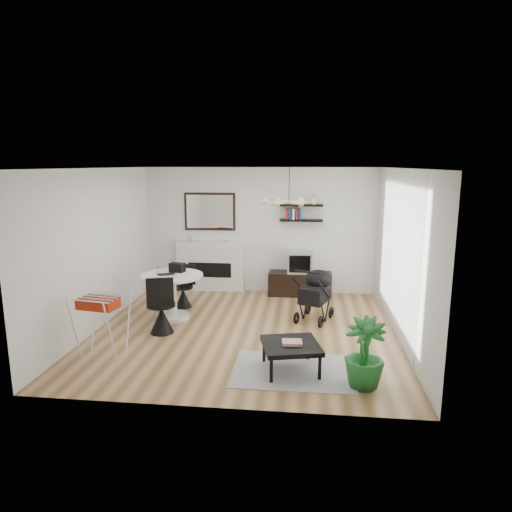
# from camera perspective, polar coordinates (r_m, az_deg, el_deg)

# --- Properties ---
(floor) EXTENTS (5.00, 5.00, 0.00)m
(floor) POSITION_cam_1_polar(r_m,az_deg,el_deg) (7.81, -1.40, -9.31)
(floor) COLOR brown
(floor) RESTS_ON ground
(ceiling) EXTENTS (5.00, 5.00, 0.00)m
(ceiling) POSITION_cam_1_polar(r_m,az_deg,el_deg) (7.30, -1.50, 10.92)
(ceiling) COLOR white
(ceiling) RESTS_ON wall_back
(wall_back) EXTENTS (5.00, 0.00, 5.00)m
(wall_back) POSITION_cam_1_polar(r_m,az_deg,el_deg) (9.88, 0.54, 3.20)
(wall_back) COLOR white
(wall_back) RESTS_ON floor
(wall_left) EXTENTS (0.00, 5.00, 5.00)m
(wall_left) POSITION_cam_1_polar(r_m,az_deg,el_deg) (8.16, -19.12, 0.81)
(wall_left) COLOR white
(wall_left) RESTS_ON floor
(wall_right) EXTENTS (0.00, 5.00, 5.00)m
(wall_right) POSITION_cam_1_polar(r_m,az_deg,el_deg) (7.52, 17.79, 0.04)
(wall_right) COLOR white
(wall_right) RESTS_ON floor
(sheer_curtain) EXTENTS (0.04, 3.60, 2.60)m
(sheer_curtain) POSITION_cam_1_polar(r_m,az_deg,el_deg) (7.69, 16.77, 0.34)
(sheer_curtain) COLOR white
(sheer_curtain) RESTS_ON wall_right
(fireplace) EXTENTS (1.50, 0.17, 2.16)m
(fireplace) POSITION_cam_1_polar(r_m,az_deg,el_deg) (10.10, -5.74, -0.51)
(fireplace) COLOR white
(fireplace) RESTS_ON floor
(shelf_lower) EXTENTS (0.90, 0.25, 0.04)m
(shelf_lower) POSITION_cam_1_polar(r_m,az_deg,el_deg) (9.67, 5.66, 4.46)
(shelf_lower) COLOR black
(shelf_lower) RESTS_ON wall_back
(shelf_upper) EXTENTS (0.90, 0.25, 0.04)m
(shelf_upper) POSITION_cam_1_polar(r_m,az_deg,el_deg) (9.64, 5.70, 6.35)
(shelf_upper) COLOR black
(shelf_upper) RESTS_ON wall_back
(pendant_lamp) EXTENTS (0.90, 0.90, 0.10)m
(pendant_lamp) POSITION_cam_1_polar(r_m,az_deg,el_deg) (7.56, 4.14, 6.74)
(pendant_lamp) COLOR tan
(pendant_lamp) RESTS_ON ceiling
(tv_console) EXTENTS (1.33, 0.47, 0.50)m
(tv_console) POSITION_cam_1_polar(r_m,az_deg,el_deg) (9.82, 5.49, -3.47)
(tv_console) COLOR black
(tv_console) RESTS_ON floor
(crt_tv) EXTENTS (0.52, 0.45, 0.45)m
(crt_tv) POSITION_cam_1_polar(r_m,az_deg,el_deg) (9.70, 5.52, -0.75)
(crt_tv) COLOR #B5B6B8
(crt_tv) RESTS_ON tv_console
(dining_table) EXTENTS (1.12, 1.12, 0.82)m
(dining_table) POSITION_cam_1_polar(r_m,az_deg,el_deg) (8.39, -10.43, -4.14)
(dining_table) COLOR white
(dining_table) RESTS_ON floor
(laptop) EXTENTS (0.37, 0.33, 0.02)m
(laptop) POSITION_cam_1_polar(r_m,az_deg,el_deg) (8.27, -11.14, -2.33)
(laptop) COLOR black
(laptop) RESTS_ON dining_table
(black_bag) EXTENTS (0.30, 0.22, 0.16)m
(black_bag) POSITION_cam_1_polar(r_m,az_deg,el_deg) (8.50, -9.81, -1.42)
(black_bag) COLOR black
(black_bag) RESTS_ON dining_table
(newspaper) EXTENTS (0.41, 0.37, 0.01)m
(newspaper) POSITION_cam_1_polar(r_m,az_deg,el_deg) (8.14, -9.23, -2.53)
(newspaper) COLOR silver
(newspaper) RESTS_ON dining_table
(drinking_glass) EXTENTS (0.06, 0.06, 0.09)m
(drinking_glass) POSITION_cam_1_polar(r_m,az_deg,el_deg) (8.54, -12.18, -1.69)
(drinking_glass) COLOR white
(drinking_glass) RESTS_ON dining_table
(chair_far) EXTENTS (0.41, 0.43, 0.83)m
(chair_far) POSITION_cam_1_polar(r_m,az_deg,el_deg) (9.09, -9.04, -4.71)
(chair_far) COLOR black
(chair_far) RESTS_ON floor
(chair_near) EXTENTS (0.51, 0.53, 1.00)m
(chair_near) POSITION_cam_1_polar(r_m,az_deg,el_deg) (7.75, -11.73, -7.24)
(chair_near) COLOR black
(chair_near) RESTS_ON floor
(drying_rack) EXTENTS (0.71, 0.68, 0.93)m
(drying_rack) POSITION_cam_1_polar(r_m,az_deg,el_deg) (6.99, -18.70, -8.17)
(drying_rack) COLOR white
(drying_rack) RESTS_ON floor
(stroller) EXTENTS (0.75, 0.92, 1.01)m
(stroller) POSITION_cam_1_polar(r_m,az_deg,el_deg) (8.28, 7.47, -5.03)
(stroller) COLOR black
(stroller) RESTS_ON floor
(rug) EXTENTS (1.64, 1.18, 0.01)m
(rug) POSITION_cam_1_polar(r_m,az_deg,el_deg) (6.41, 4.67, -14.08)
(rug) COLOR gray
(rug) RESTS_ON floor
(coffee_table) EXTENTS (0.90, 0.90, 0.38)m
(coffee_table) POSITION_cam_1_polar(r_m,az_deg,el_deg) (6.29, 4.38, -11.19)
(coffee_table) COLOR black
(coffee_table) RESTS_ON rug
(magazines) EXTENTS (0.28, 0.23, 0.04)m
(magazines) POSITION_cam_1_polar(r_m,az_deg,el_deg) (6.25, 4.53, -10.72)
(magazines) COLOR #B53D2D
(magazines) RESTS_ON coffee_table
(potted_plant) EXTENTS (0.58, 0.58, 0.89)m
(potted_plant) POSITION_cam_1_polar(r_m,az_deg,el_deg) (5.97, 13.40, -11.74)
(potted_plant) COLOR #1C6326
(potted_plant) RESTS_ON floor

